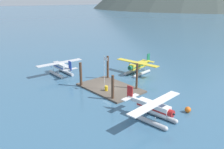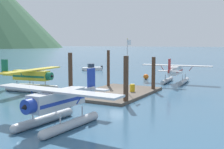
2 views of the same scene
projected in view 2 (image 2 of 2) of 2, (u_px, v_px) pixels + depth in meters
The scene contains 13 objects.
ground_plane at pixel (116, 94), 33.36m from camera, with size 1200.00×1200.00×0.00m, color #38607F.
dock_platform at pixel (116, 93), 33.34m from camera, with size 11.65×7.28×0.30m, color brown.
piling_near_left at pixel (126, 80), 27.62m from camera, with size 0.49×0.49×4.70m, color #4C3323.
piling_near_right at pixel (153, 74), 35.29m from camera, with size 0.47×0.47×4.24m, color #4C3323.
piling_far_left at pixel (70, 75), 30.76m from camera, with size 0.46×0.46×4.91m, color #4C3323.
piling_far_right at pixel (108, 69), 37.81m from camera, with size 0.39×0.39×5.01m, color #4C3323.
flagpole at pixel (128, 59), 32.40m from camera, with size 0.95×0.10×6.15m.
fuel_drum at pixel (132, 88), 33.25m from camera, with size 0.62×0.62×0.88m.
mooring_buoy at pixel (146, 77), 47.21m from camera, with size 0.90×0.90×0.90m, color orange.
seaplane_yellow_bow_left at pixel (32, 78), 35.71m from camera, with size 10.49×7.95×3.84m.
seaplane_silver_port_aft at pixel (57, 104), 20.16m from camera, with size 7.98×10.45×3.84m.
seaplane_white_stbd_aft at pixel (176, 73), 42.76m from camera, with size 7.97×10.47×3.84m.
boat_white_open_east at pixel (92, 68), 63.28m from camera, with size 4.23×3.77×1.50m.
Camera 2 is at (-29.17, -15.28, 5.82)m, focal length 45.80 mm.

